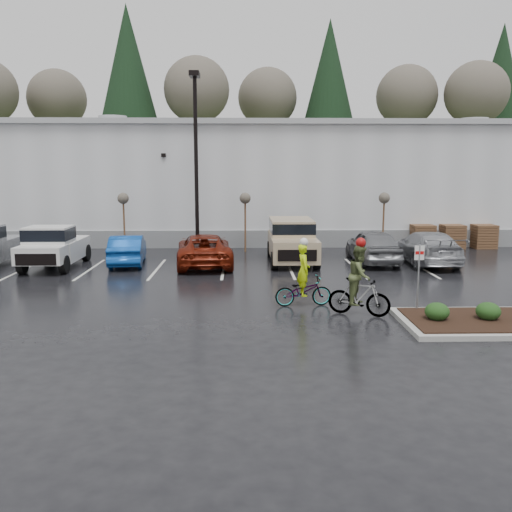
{
  "coord_description": "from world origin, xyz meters",
  "views": [
    {
      "loc": [
        -1.62,
        -16.08,
        4.55
      ],
      "look_at": [
        -1.14,
        3.65,
        1.3
      ],
      "focal_mm": 38.0,
      "sensor_mm": 36.0,
      "label": 1
    }
  ],
  "objects_px": {
    "suv_tan": "(292,241)",
    "sapling_east": "(384,201)",
    "car_red": "(204,250)",
    "cyclist_hivis": "(303,285)",
    "sapling_west": "(123,202)",
    "car_grey": "(373,246)",
    "fire_lane_sign": "(419,270)",
    "pallet_stack_b": "(452,236)",
    "sapling_mid": "(245,201)",
    "car_far_silver": "(427,247)",
    "cyclist_olive": "(359,288)",
    "pallet_stack_a": "(422,236)",
    "pallet_stack_c": "(483,236)",
    "car_blue": "(128,250)",
    "lamppost": "(196,144)",
    "pickup_white": "(57,245)"
  },
  "relations": [
    {
      "from": "sapling_mid",
      "to": "suv_tan",
      "type": "distance_m",
      "value": 4.4
    },
    {
      "from": "lamppost",
      "to": "suv_tan",
      "type": "height_order",
      "value": "lamppost"
    },
    {
      "from": "pickup_white",
      "to": "suv_tan",
      "type": "distance_m",
      "value": 11.0
    },
    {
      "from": "lamppost",
      "to": "pallet_stack_b",
      "type": "distance_m",
      "value": 15.19
    },
    {
      "from": "lamppost",
      "to": "car_grey",
      "type": "bearing_deg",
      "value": -16.27
    },
    {
      "from": "car_red",
      "to": "cyclist_hivis",
      "type": "xyz_separation_m",
      "value": [
        3.8,
        -7.59,
        -0.03
      ]
    },
    {
      "from": "sapling_west",
      "to": "sapling_mid",
      "type": "relative_size",
      "value": 1.0
    },
    {
      "from": "fire_lane_sign",
      "to": "cyclist_hivis",
      "type": "height_order",
      "value": "cyclist_hivis"
    },
    {
      "from": "pickup_white",
      "to": "lamppost",
      "type": "bearing_deg",
      "value": 26.75
    },
    {
      "from": "fire_lane_sign",
      "to": "car_grey",
      "type": "height_order",
      "value": "fire_lane_sign"
    },
    {
      "from": "sapling_west",
      "to": "car_blue",
      "type": "distance_m",
      "value": 4.3
    },
    {
      "from": "sapling_west",
      "to": "pallet_stack_b",
      "type": "relative_size",
      "value": 2.37
    },
    {
      "from": "cyclist_hivis",
      "to": "cyclist_olive",
      "type": "relative_size",
      "value": 0.94
    },
    {
      "from": "pallet_stack_b",
      "to": "car_grey",
      "type": "bearing_deg",
      "value": -141.01
    },
    {
      "from": "car_red",
      "to": "cyclist_hivis",
      "type": "relative_size",
      "value": 2.33
    },
    {
      "from": "fire_lane_sign",
      "to": "car_red",
      "type": "bearing_deg",
      "value": 129.61
    },
    {
      "from": "sapling_mid",
      "to": "pickup_white",
      "type": "xyz_separation_m",
      "value": [
        -8.74,
        -4.14,
        -1.75
      ]
    },
    {
      "from": "car_blue",
      "to": "car_far_silver",
      "type": "bearing_deg",
      "value": 172.6
    },
    {
      "from": "pallet_stack_b",
      "to": "cyclist_olive",
      "type": "bearing_deg",
      "value": -120.72
    },
    {
      "from": "car_grey",
      "to": "cyclist_hivis",
      "type": "distance_m",
      "value": 9.18
    },
    {
      "from": "lamppost",
      "to": "pallet_stack_b",
      "type": "relative_size",
      "value": 6.83
    },
    {
      "from": "sapling_mid",
      "to": "pallet_stack_c",
      "type": "xyz_separation_m",
      "value": [
        13.5,
        1.0,
        -2.05
      ]
    },
    {
      "from": "car_red",
      "to": "car_grey",
      "type": "relative_size",
      "value": 1.11
    },
    {
      "from": "sapling_east",
      "to": "car_far_silver",
      "type": "height_order",
      "value": "sapling_east"
    },
    {
      "from": "sapling_east",
      "to": "car_far_silver",
      "type": "bearing_deg",
      "value": -73.79
    },
    {
      "from": "sapling_mid",
      "to": "pallet_stack_b",
      "type": "distance_m",
      "value": 11.92
    },
    {
      "from": "car_grey",
      "to": "car_far_silver",
      "type": "height_order",
      "value": "car_grey"
    },
    {
      "from": "car_red",
      "to": "car_grey",
      "type": "xyz_separation_m",
      "value": [
        8.05,
        0.54,
        0.08
      ]
    },
    {
      "from": "sapling_west",
      "to": "sapling_mid",
      "type": "xyz_separation_m",
      "value": [
        6.5,
        0.0,
        0.0
      ]
    },
    {
      "from": "lamppost",
      "to": "car_blue",
      "type": "height_order",
      "value": "lamppost"
    },
    {
      "from": "sapling_east",
      "to": "cyclist_hivis",
      "type": "height_order",
      "value": "sapling_east"
    },
    {
      "from": "lamppost",
      "to": "sapling_west",
      "type": "distance_m",
      "value": 5.07
    },
    {
      "from": "pallet_stack_b",
      "to": "car_red",
      "type": "height_order",
      "value": "car_red"
    },
    {
      "from": "sapling_east",
      "to": "car_red",
      "type": "bearing_deg",
      "value": -156.71
    },
    {
      "from": "fire_lane_sign",
      "to": "cyclist_olive",
      "type": "height_order",
      "value": "cyclist_olive"
    },
    {
      "from": "sapling_mid",
      "to": "pallet_stack_b",
      "type": "xyz_separation_m",
      "value": [
        11.7,
        1.0,
        -2.05
      ]
    },
    {
      "from": "suv_tan",
      "to": "sapling_east",
      "type": "bearing_deg",
      "value": 32.79
    },
    {
      "from": "car_red",
      "to": "pickup_white",
      "type": "bearing_deg",
      "value": -4.47
    },
    {
      "from": "car_blue",
      "to": "cyclist_hivis",
      "type": "height_order",
      "value": "cyclist_hivis"
    },
    {
      "from": "pallet_stack_a",
      "to": "pallet_stack_c",
      "type": "distance_m",
      "value": 3.5
    },
    {
      "from": "sapling_mid",
      "to": "cyclist_olive",
      "type": "height_order",
      "value": "sapling_mid"
    },
    {
      "from": "suv_tan",
      "to": "cyclist_olive",
      "type": "xyz_separation_m",
      "value": [
        1.23,
        -9.47,
        -0.15
      ]
    },
    {
      "from": "fire_lane_sign",
      "to": "suv_tan",
      "type": "distance_m",
      "value": 9.9
    },
    {
      "from": "lamppost",
      "to": "fire_lane_sign",
      "type": "bearing_deg",
      "value": -56.54
    },
    {
      "from": "car_red",
      "to": "cyclist_olive",
      "type": "relative_size",
      "value": 2.18
    },
    {
      "from": "sapling_west",
      "to": "car_grey",
      "type": "height_order",
      "value": "sapling_west"
    },
    {
      "from": "pallet_stack_c",
      "to": "car_red",
      "type": "relative_size",
      "value": 0.25
    },
    {
      "from": "pallet_stack_b",
      "to": "car_red",
      "type": "xyz_separation_m",
      "value": [
        -13.63,
        -5.06,
        0.06
      ]
    },
    {
      "from": "sapling_west",
      "to": "sapling_east",
      "type": "height_order",
      "value": "same"
    },
    {
      "from": "sapling_mid",
      "to": "cyclist_hivis",
      "type": "height_order",
      "value": "sapling_mid"
    }
  ]
}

